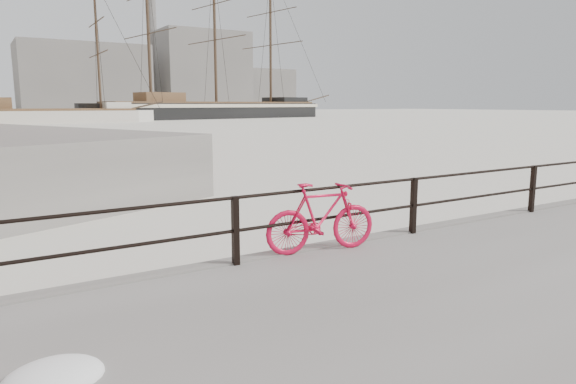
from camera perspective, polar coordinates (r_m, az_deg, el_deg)
ground at (r=9.68m, az=12.93°, el=-6.28°), size 400.00×400.00×0.00m
guardrail at (r=9.38m, az=13.77°, el=-1.49°), size 28.00×0.10×1.00m
bicycle at (r=7.98m, az=3.72°, el=-2.82°), size 1.84×0.57×1.10m
barque_black at (r=96.23m, az=-7.92°, el=8.11°), size 58.81×27.47×32.24m
schooner_mid at (r=79.82m, az=-25.09°, el=6.96°), size 32.04×14.07×22.60m
industrial_west at (r=149.12m, az=-21.73°, el=11.54°), size 32.00×18.00×18.00m
industrial_mid at (r=163.90m, az=-9.69°, el=12.91°), size 26.00×20.00×24.00m
industrial_east at (r=178.03m, az=-3.25°, el=11.16°), size 20.00×16.00×14.00m
smokestack at (r=165.10m, az=-14.83°, el=16.19°), size 2.80×2.80×44.00m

